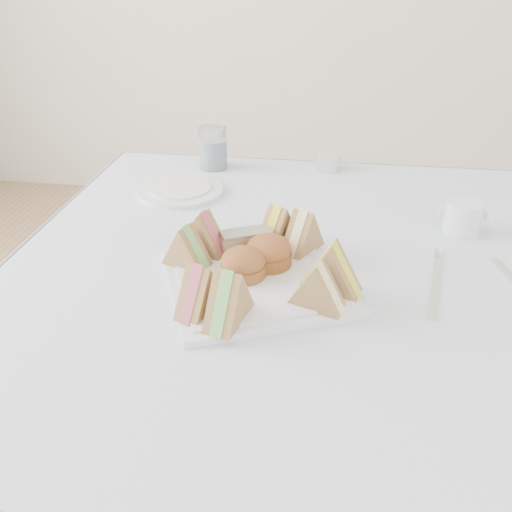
# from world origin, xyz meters

# --- Properties ---
(table) EXTENTS (0.90, 0.90, 0.74)m
(table) POSITION_xyz_m (0.00, 0.00, 0.37)
(table) COLOR brown
(table) RESTS_ON floor
(tablecloth) EXTENTS (1.02, 1.02, 0.01)m
(tablecloth) POSITION_xyz_m (0.00, 0.00, 0.74)
(tablecloth) COLOR silver
(tablecloth) RESTS_ON table
(serving_plate) EXTENTS (0.35, 0.35, 0.01)m
(serving_plate) POSITION_xyz_m (-0.08, -0.08, 0.75)
(serving_plate) COLOR silver
(serving_plate) RESTS_ON tablecloth
(sandwich_fl_a) EXTENTS (0.07, 0.09, 0.07)m
(sandwich_fl_a) POSITION_xyz_m (-0.14, -0.17, 0.80)
(sandwich_fl_a) COLOR #9E835A
(sandwich_fl_a) RESTS_ON serving_plate
(sandwich_fl_b) EXTENTS (0.06, 0.10, 0.08)m
(sandwich_fl_b) POSITION_xyz_m (-0.10, -0.19, 0.80)
(sandwich_fl_b) COLOR #9E835A
(sandwich_fl_b) RESTS_ON serving_plate
(sandwich_fr_a) EXTENTS (0.10, 0.07, 0.08)m
(sandwich_fr_a) POSITION_xyz_m (0.04, -0.10, 0.80)
(sandwich_fr_a) COLOR #9E835A
(sandwich_fr_a) RESTS_ON serving_plate
(sandwich_fr_b) EXTENTS (0.09, 0.06, 0.07)m
(sandwich_fr_b) POSITION_xyz_m (0.02, -0.14, 0.79)
(sandwich_fr_b) COLOR #9E835A
(sandwich_fr_b) RESTS_ON serving_plate
(sandwich_bl_a) EXTENTS (0.09, 0.06, 0.07)m
(sandwich_bl_a) POSITION_xyz_m (-0.19, -0.05, 0.79)
(sandwich_bl_a) COLOR #9E835A
(sandwich_bl_a) RESTS_ON serving_plate
(sandwich_bl_b) EXTENTS (0.09, 0.07, 0.08)m
(sandwich_bl_b) POSITION_xyz_m (-0.17, -0.01, 0.80)
(sandwich_bl_b) COLOR #9E835A
(sandwich_bl_b) RESTS_ON serving_plate
(sandwich_br_a) EXTENTS (0.08, 0.09, 0.08)m
(sandwich_br_a) POSITION_xyz_m (-0.01, 0.02, 0.80)
(sandwich_br_a) COLOR #9E835A
(sandwich_br_a) RESTS_ON serving_plate
(sandwich_br_b) EXTENTS (0.08, 0.09, 0.07)m
(sandwich_br_b) POSITION_xyz_m (-0.05, 0.04, 0.79)
(sandwich_br_b) COLOR #9E835A
(sandwich_br_b) RESTS_ON serving_plate
(scone_left) EXTENTS (0.09, 0.09, 0.05)m
(scone_left) POSITION_xyz_m (-0.10, -0.08, 0.78)
(scone_left) COLOR #95522D
(scone_left) RESTS_ON serving_plate
(scone_right) EXTENTS (0.11, 0.11, 0.05)m
(scone_right) POSITION_xyz_m (-0.06, -0.04, 0.78)
(scone_right) COLOR #95522D
(scone_right) RESTS_ON serving_plate
(pastry_slice) EXTENTS (0.09, 0.07, 0.04)m
(pastry_slice) POSITION_xyz_m (-0.10, 0.00, 0.78)
(pastry_slice) COLOR tan
(pastry_slice) RESTS_ON serving_plate
(side_plate) EXTENTS (0.19, 0.19, 0.01)m
(side_plate) POSITION_xyz_m (-0.29, 0.27, 0.75)
(side_plate) COLOR silver
(side_plate) RESTS_ON tablecloth
(water_glass) EXTENTS (0.08, 0.08, 0.10)m
(water_glass) POSITION_xyz_m (-0.25, 0.43, 0.80)
(water_glass) COLOR white
(water_glass) RESTS_ON tablecloth
(tea_strainer) EXTENTS (0.08, 0.08, 0.04)m
(tea_strainer) POSITION_xyz_m (0.02, 0.45, 0.77)
(tea_strainer) COLOR silver
(tea_strainer) RESTS_ON tablecloth
(fork) EXTENTS (0.04, 0.18, 0.00)m
(fork) POSITION_xyz_m (0.20, -0.05, 0.75)
(fork) COLOR silver
(fork) RESTS_ON tablecloth
(creamer_jug) EXTENTS (0.08, 0.08, 0.06)m
(creamer_jug) POSITION_xyz_m (0.28, 0.16, 0.78)
(creamer_jug) COLOR silver
(creamer_jug) RESTS_ON tablecloth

